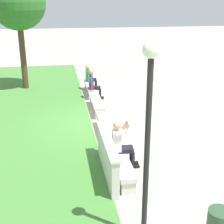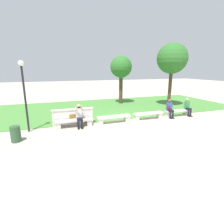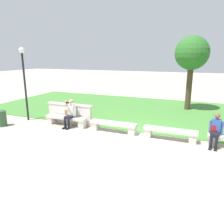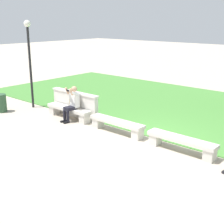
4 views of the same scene
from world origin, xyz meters
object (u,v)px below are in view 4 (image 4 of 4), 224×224
trash_bin (1,103)px  person_photographer (72,102)px  bench_main (69,111)px  bench_near (117,124)px  bench_mid (181,142)px  lamp_post (29,51)px

trash_bin → person_photographer: bearing=20.6°
bench_main → bench_near: size_ratio=1.00×
bench_main → person_photographer: 0.54m
bench_main → bench_mid: same height
person_photographer → trash_bin: bearing=-159.4°
bench_main → bench_mid: bearing=0.0°
lamp_post → person_photographer: bearing=-2.3°
bench_near → bench_mid: size_ratio=1.00×
bench_main → bench_mid: 4.91m
bench_near → lamp_post: lamp_post is taller
bench_mid → person_photographer: size_ratio=1.61×
bench_mid → bench_main: bearing=180.0°
bench_mid → trash_bin: trash_bin is taller
bench_near → trash_bin: bearing=-166.7°
bench_main → lamp_post: lamp_post is taller
lamp_post → bench_near: bearing=-0.4°
bench_mid → lamp_post: size_ratio=0.58×
bench_main → lamp_post: size_ratio=0.58×
bench_near → trash_bin: size_ratio=2.84×
bench_mid → trash_bin: (-7.72, -1.25, 0.07)m
bench_mid → trash_bin: size_ratio=2.84×
bench_mid → person_photographer: bearing=-179.0°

